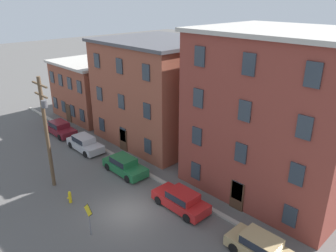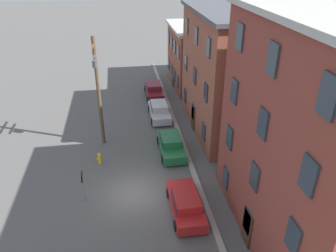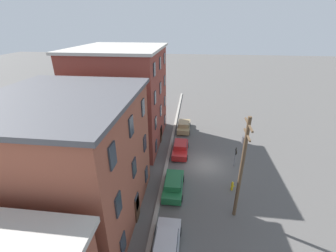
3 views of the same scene
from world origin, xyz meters
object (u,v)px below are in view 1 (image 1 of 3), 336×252
at_px(car_red, 181,199).
at_px(car_tan, 262,248).
at_px(car_green, 125,165).
at_px(fire_hydrant, 70,197).
at_px(car_maroon, 60,128).
at_px(car_silver, 85,143).
at_px(utility_pole, 46,128).
at_px(caution_sign, 89,214).

xyz_separation_m(car_red, car_tan, (6.67, -0.08, 0.00)).
xyz_separation_m(car_green, fire_hydrant, (0.81, -5.68, -0.27)).
height_order(car_green, car_red, same).
bearing_deg(fire_hydrant, car_tan, 22.63).
distance_m(car_maroon, car_silver, 5.48).
bearing_deg(fire_hydrant, car_maroon, 155.98).
xyz_separation_m(car_silver, car_tan, (20.20, -0.17, 0.00)).
bearing_deg(utility_pole, fire_hydrant, -4.41).
relative_size(car_silver, caution_sign, 1.82).
height_order(car_green, utility_pole, utility_pole).
bearing_deg(car_maroon, car_tan, -0.64).
relative_size(car_silver, car_tan, 1.00).
bearing_deg(car_tan, fire_hydrant, -157.37).
distance_m(car_maroon, fire_hydrant, 13.96).
bearing_deg(caution_sign, car_green, 127.61).
bearing_deg(caution_sign, car_tan, 35.43).
relative_size(car_red, caution_sign, 1.82).
bearing_deg(fire_hydrant, car_silver, 142.52).
xyz_separation_m(car_maroon, car_silver, (5.48, -0.11, 0.00)).
relative_size(car_green, fire_hydrant, 4.58).
height_order(car_maroon, fire_hydrant, car_maroon).
bearing_deg(car_maroon, car_silver, -1.18).
xyz_separation_m(car_maroon, utility_pole, (9.63, -5.44, 4.34)).
relative_size(car_silver, fire_hydrant, 4.58).
height_order(car_silver, car_green, same).
xyz_separation_m(car_green, car_red, (7.08, -0.21, 0.00)).
distance_m(car_tan, fire_hydrant, 14.02).
xyz_separation_m(car_silver, car_green, (6.45, 0.11, 0.00)).
bearing_deg(car_tan, car_maroon, 179.36).
distance_m(car_maroon, caution_sign, 18.17).
xyz_separation_m(car_red, caution_sign, (-2.06, -6.30, 0.87)).
relative_size(car_tan, caution_sign, 1.82).
distance_m(car_silver, utility_pole, 8.03).
bearing_deg(car_tan, caution_sign, -144.57).
bearing_deg(caution_sign, utility_pole, 171.74).
distance_m(car_green, fire_hydrant, 5.75).
bearing_deg(car_maroon, utility_pole, -29.46).
bearing_deg(car_silver, fire_hydrant, -37.48).
distance_m(car_silver, car_red, 13.53).
bearing_deg(utility_pole, car_green, 67.04).
xyz_separation_m(car_silver, fire_hydrant, (7.26, -5.57, -0.27)).
relative_size(car_maroon, car_green, 1.00).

